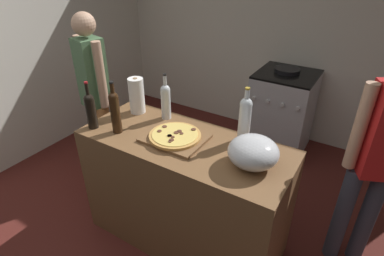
{
  "coord_description": "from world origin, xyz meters",
  "views": [
    {
      "loc": [
        1.19,
        -0.73,
        2.0
      ],
      "look_at": [
        0.23,
        0.83,
        0.95
      ],
      "focal_mm": 29.21,
      "sensor_mm": 36.0,
      "label": 1
    }
  ],
  "objects_px": {
    "wine_bottle_green": "(245,118)",
    "wine_bottle_amber": "(115,110)",
    "wine_bottle_dark": "(166,100)",
    "mixing_bowl": "(253,152)",
    "person_in_red": "(375,158)",
    "paper_towel_roll": "(137,96)",
    "pizza": "(175,135)",
    "stove": "(282,112)",
    "person_in_stripes": "(95,93)",
    "wine_bottle_clear": "(91,109)"
  },
  "relations": [
    {
      "from": "wine_bottle_green",
      "to": "wine_bottle_amber",
      "type": "height_order",
      "value": "wine_bottle_green"
    },
    {
      "from": "wine_bottle_dark",
      "to": "mixing_bowl",
      "type": "bearing_deg",
      "value": -15.51
    },
    {
      "from": "person_in_red",
      "to": "paper_towel_roll",
      "type": "bearing_deg",
      "value": -169.64
    },
    {
      "from": "pizza",
      "to": "paper_towel_roll",
      "type": "distance_m",
      "value": 0.52
    },
    {
      "from": "pizza",
      "to": "wine_bottle_dark",
      "type": "relative_size",
      "value": 1.0
    },
    {
      "from": "wine_bottle_dark",
      "to": "wine_bottle_amber",
      "type": "height_order",
      "value": "wine_bottle_amber"
    },
    {
      "from": "mixing_bowl",
      "to": "stove",
      "type": "xyz_separation_m",
      "value": [
        -0.29,
        1.67,
        -0.54
      ]
    },
    {
      "from": "wine_bottle_green",
      "to": "person_in_stripes",
      "type": "distance_m",
      "value": 1.44
    },
    {
      "from": "mixing_bowl",
      "to": "wine_bottle_amber",
      "type": "xyz_separation_m",
      "value": [
        -0.94,
        -0.13,
        0.07
      ]
    },
    {
      "from": "wine_bottle_clear",
      "to": "mixing_bowl",
      "type": "bearing_deg",
      "value": 8.77
    },
    {
      "from": "wine_bottle_amber",
      "to": "wine_bottle_green",
      "type": "bearing_deg",
      "value": 23.97
    },
    {
      "from": "pizza",
      "to": "person_in_red",
      "type": "distance_m",
      "value": 1.26
    },
    {
      "from": "wine_bottle_green",
      "to": "pizza",
      "type": "bearing_deg",
      "value": -150.25
    },
    {
      "from": "paper_towel_roll",
      "to": "person_in_red",
      "type": "height_order",
      "value": "person_in_red"
    },
    {
      "from": "paper_towel_roll",
      "to": "wine_bottle_dark",
      "type": "bearing_deg",
      "value": 7.86
    },
    {
      "from": "wine_bottle_amber",
      "to": "stove",
      "type": "height_order",
      "value": "wine_bottle_amber"
    },
    {
      "from": "wine_bottle_clear",
      "to": "person_in_red",
      "type": "relative_size",
      "value": 0.22
    },
    {
      "from": "pizza",
      "to": "wine_bottle_amber",
      "type": "relative_size",
      "value": 0.94
    },
    {
      "from": "person_in_stripes",
      "to": "pizza",
      "type": "bearing_deg",
      "value": -14.37
    },
    {
      "from": "pizza",
      "to": "wine_bottle_amber",
      "type": "height_order",
      "value": "wine_bottle_amber"
    },
    {
      "from": "wine_bottle_green",
      "to": "wine_bottle_clear",
      "type": "bearing_deg",
      "value": -157.99
    },
    {
      "from": "wine_bottle_green",
      "to": "person_in_stripes",
      "type": "height_order",
      "value": "person_in_stripes"
    },
    {
      "from": "pizza",
      "to": "person_in_red",
      "type": "bearing_deg",
      "value": 22.59
    },
    {
      "from": "wine_bottle_dark",
      "to": "wine_bottle_amber",
      "type": "relative_size",
      "value": 0.94
    },
    {
      "from": "paper_towel_roll",
      "to": "wine_bottle_clear",
      "type": "relative_size",
      "value": 0.81
    },
    {
      "from": "paper_towel_roll",
      "to": "wine_bottle_green",
      "type": "distance_m",
      "value": 0.87
    },
    {
      "from": "pizza",
      "to": "paper_towel_roll",
      "type": "relative_size",
      "value": 1.25
    },
    {
      "from": "wine_bottle_clear",
      "to": "pizza",
      "type": "bearing_deg",
      "value": 16.31
    },
    {
      "from": "pizza",
      "to": "person_in_stripes",
      "type": "relative_size",
      "value": 0.22
    },
    {
      "from": "wine_bottle_clear",
      "to": "person_in_red",
      "type": "xyz_separation_m",
      "value": [
        1.75,
        0.65,
        -0.15
      ]
    },
    {
      "from": "mixing_bowl",
      "to": "stove",
      "type": "height_order",
      "value": "mixing_bowl"
    },
    {
      "from": "stove",
      "to": "paper_towel_roll",
      "type": "bearing_deg",
      "value": -116.04
    },
    {
      "from": "mixing_bowl",
      "to": "person_in_red",
      "type": "distance_m",
      "value": 0.78
    },
    {
      "from": "pizza",
      "to": "paper_towel_roll",
      "type": "bearing_deg",
      "value": 158.9
    },
    {
      "from": "paper_towel_roll",
      "to": "pizza",
      "type": "bearing_deg",
      "value": -21.1
    },
    {
      "from": "wine_bottle_dark",
      "to": "person_in_red",
      "type": "height_order",
      "value": "person_in_red"
    },
    {
      "from": "pizza",
      "to": "wine_bottle_clear",
      "type": "xyz_separation_m",
      "value": [
        -0.59,
        -0.17,
        0.11
      ]
    },
    {
      "from": "wine_bottle_clear",
      "to": "wine_bottle_amber",
      "type": "bearing_deg",
      "value": 13.32
    },
    {
      "from": "person_in_stripes",
      "to": "person_in_red",
      "type": "bearing_deg",
      "value": 5.61
    },
    {
      "from": "paper_towel_roll",
      "to": "stove",
      "type": "xyz_separation_m",
      "value": [
        0.73,
        1.49,
        -0.58
      ]
    },
    {
      "from": "mixing_bowl",
      "to": "wine_bottle_dark",
      "type": "distance_m",
      "value": 0.8
    },
    {
      "from": "paper_towel_roll",
      "to": "wine_bottle_clear",
      "type": "xyz_separation_m",
      "value": [
        -0.11,
        -0.35,
        0.01
      ]
    },
    {
      "from": "wine_bottle_amber",
      "to": "person_in_red",
      "type": "bearing_deg",
      "value": 21.38
    },
    {
      "from": "wine_bottle_green",
      "to": "person_in_stripes",
      "type": "relative_size",
      "value": 0.24
    },
    {
      "from": "wine_bottle_amber",
      "to": "person_in_red",
      "type": "xyz_separation_m",
      "value": [
        1.56,
        0.61,
        -0.17
      ]
    },
    {
      "from": "mixing_bowl",
      "to": "wine_bottle_green",
      "type": "relative_size",
      "value": 0.79
    },
    {
      "from": "mixing_bowl",
      "to": "paper_towel_roll",
      "type": "height_order",
      "value": "paper_towel_roll"
    },
    {
      "from": "stove",
      "to": "mixing_bowl",
      "type": "bearing_deg",
      "value": -80.11
    },
    {
      "from": "pizza",
      "to": "person_in_red",
      "type": "xyz_separation_m",
      "value": [
        1.16,
        0.48,
        -0.04
      ]
    },
    {
      "from": "person_in_stripes",
      "to": "person_in_red",
      "type": "height_order",
      "value": "person_in_stripes"
    }
  ]
}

